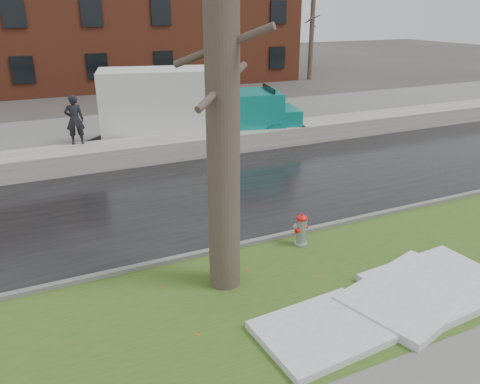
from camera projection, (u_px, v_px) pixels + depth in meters
name	position (u px, v px, depth m)	size (l,w,h in m)	color
ground	(289.00, 261.00, 10.54)	(120.00, 120.00, 0.00)	#47423D
verge	(320.00, 288.00, 9.48)	(60.00, 4.50, 0.04)	#2B4E1A
road	(214.00, 193.00, 14.33)	(60.00, 7.00, 0.03)	black
parking_lot	(145.00, 131.00, 21.50)	(60.00, 9.00, 0.03)	slate
curb	(268.00, 239.00, 11.36)	(60.00, 0.15, 0.14)	slate
snowbank	(173.00, 147.00, 17.74)	(60.00, 1.60, 0.75)	#A9A39B
brick_building	(109.00, 12.00, 34.78)	(26.00, 12.00, 10.00)	brown
bg_tree_right	(312.00, 35.00, 35.83)	(1.40, 1.62, 6.50)	brown
fire_hydrant	(301.00, 228.00, 11.01)	(0.40, 0.38, 0.81)	#929699
tree	(222.00, 91.00, 8.20)	(1.39, 1.62, 7.77)	brown
box_truck	(188.00, 105.00, 18.86)	(9.39, 3.89, 3.10)	black
worker	(75.00, 120.00, 16.48)	(0.64, 0.42, 1.76)	black
snow_patch_near	(439.00, 284.00, 9.43)	(2.60, 2.00, 0.16)	silver
snow_patch_far	(323.00, 331.00, 8.08)	(2.20, 1.60, 0.14)	silver
snow_patch_side	(414.00, 294.00, 9.09)	(2.80, 1.80, 0.18)	silver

